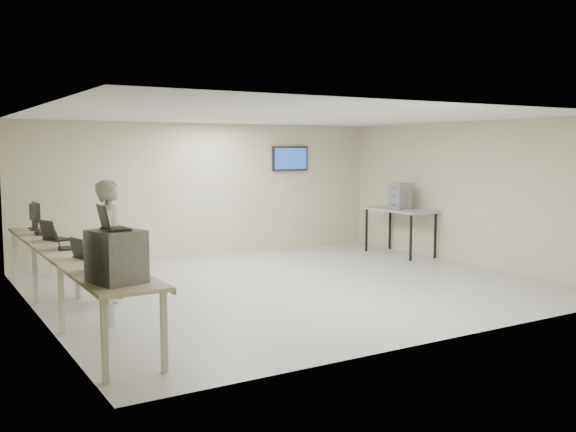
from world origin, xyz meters
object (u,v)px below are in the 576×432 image
workbench (70,255)px  equipment_box (116,256)px  soldier (112,241)px  side_table (400,212)px

workbench → equipment_box: size_ratio=11.07×
soldier → side_table: size_ratio=1.10×
soldier → side_table: bearing=-57.7°
workbench → side_table: size_ratio=3.64×
equipment_box → soldier: bearing=61.5°
workbench → equipment_box: bearing=-91.5°
equipment_box → workbench: bearing=74.6°
side_table → soldier: bearing=-171.0°
workbench → side_table: side_table is taller
workbench → equipment_box: 2.48m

